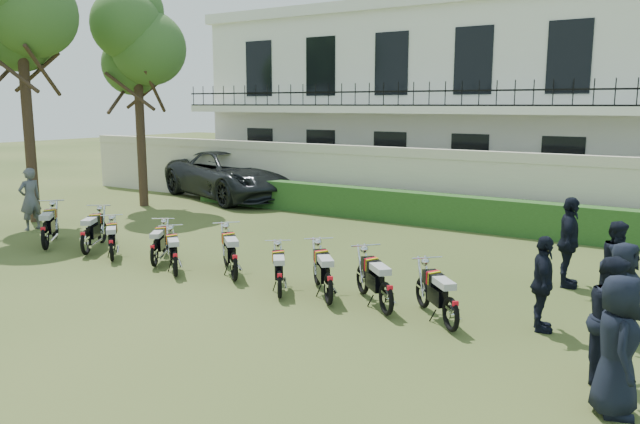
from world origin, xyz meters
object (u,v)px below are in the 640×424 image
Objects in this scene: motorcycle_8 at (386,291)px; officer_1 at (613,319)px; motorcycle_6 at (279,278)px; inspector at (30,199)px; tree_west_near at (137,40)px; motorcycle_9 at (451,306)px; officer_0 at (617,345)px; motorcycle_3 at (154,249)px; officer_3 at (622,293)px; motorcycle_1 at (85,236)px; officer_5 at (569,242)px; motorcycle_4 at (175,258)px; motorcycle_2 at (111,244)px; officer_4 at (617,263)px; officer_2 at (543,284)px; motorcycle_7 at (329,281)px; motorcycle_0 at (45,232)px; tree_west_mid at (19,3)px; motorcycle_5 at (234,260)px; suv at (233,175)px.

motorcycle_8 is 0.85× the size of officer_1.
inspector reaches higher than motorcycle_6.
motorcycle_9 is (14.21, -6.11, -5.43)m from tree_west_near.
inspector is at bearing 64.49° from officer_0.
inspector reaches higher than motorcycle_3.
officer_3 is (3.61, 0.95, 0.33)m from motorcycle_8.
officer_5 reaches higher than motorcycle_1.
motorcycle_4 is 0.75× the size of officer_5.
officer_0 is at bearing -167.86° from officer_3.
officer_4 is (10.43, 3.07, 0.35)m from motorcycle_2.
motorcycle_2 is 5.35m from inspector.
officer_2 reaches higher than motorcycle_6.
motorcycle_8 is 0.91× the size of officer_3.
motorcycle_1 is 1.03× the size of officer_2.
motorcycle_7 is at bearing -47.31° from motorcycle_4.
officer_2 is 2.88m from officer_5.
motorcycle_6 is at bearing -39.59° from motorcycle_3.
motorcycle_9 is at bearing 109.43° from officer_2.
motorcycle_6 is 5.90m from officer_5.
inspector is at bearing 134.08° from motorcycle_6.
officer_4 is (12.76, 3.25, 0.28)m from motorcycle_0.
tree_west_mid is 5.71× the size of motorcycle_0.
motorcycle_2 is at bearing 79.15° from inspector.
motorcycle_0 is 1.12× the size of motorcycle_6.
tree_west_mid reaches higher than motorcycle_1.
officer_2 is (11.95, 1.09, 0.28)m from motorcycle_0.
tree_west_near is 5.75× the size of motorcycle_2.
officer_1 is (7.35, -0.82, 0.37)m from motorcycle_5.
motorcycle_0 reaches higher than motorcycle_6.
officer_2 is (14.80, -0.35, -0.13)m from inspector.
motorcycle_0 is 1.11× the size of motorcycle_4.
suv is at bearing 73.76° from motorcycle_1.
tree_west_near is 4.57× the size of officer_0.
motorcycle_9 reaches higher than motorcycle_3.
motorcycle_8 is 0.22× the size of suv.
motorcycle_3 is 1.07× the size of motorcycle_6.
motorcycle_7 is 1.16m from motorcycle_8.
motorcycle_8 is at bearing -39.31° from motorcycle_7.
officer_4 is (8.21, 3.20, 0.35)m from motorcycle_4.
motorcycle_1 is 4.57m from motorcycle_5.
motorcycle_1 is 1.13× the size of motorcycle_7.
tree_west_mid is at bearing 103.57° from motorcycle_0.
officer_2 is (8.40, 0.70, 0.36)m from motorcycle_3.
motorcycle_8 is 1.08× the size of motorcycle_9.
motorcycle_5 is (5.85, 0.49, -0.03)m from motorcycle_0.
tree_west_near is 18.62m from officer_1.
motorcycle_8 is 0.92× the size of officer_4.
officer_1 is at bearing -56.84° from motorcycle_9.
motorcycle_8 is (4.94, 0.25, 0.04)m from motorcycle_4.
officer_4 is at bearing 2.99° from officer_1.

